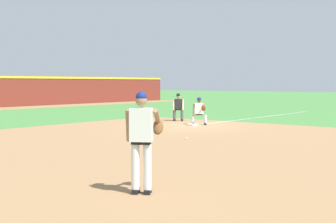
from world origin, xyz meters
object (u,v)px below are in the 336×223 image
(pitcher, at_px, (143,136))
(umpire, at_px, (178,106))
(baseball, at_px, (186,138))
(first_base_bag, at_px, (192,125))
(first_baseman, at_px, (199,110))

(pitcher, xyz_separation_m, umpire, (13.23, 9.29, -0.27))
(pitcher, bearing_deg, baseball, 30.84)
(umpire, bearing_deg, first_base_bag, -129.51)
(first_baseman, relative_size, umpire, 0.92)
(first_base_bag, xyz_separation_m, pitcher, (-11.43, -7.11, 1.01))
(baseball, relative_size, pitcher, 0.04)
(first_baseman, xyz_separation_m, umpire, (1.23, 2.21, 0.06))
(umpire, bearing_deg, pitcher, -144.93)
(pitcher, height_order, umpire, pitcher)
(first_base_bag, bearing_deg, baseball, -146.52)
(first_baseman, bearing_deg, umpire, 60.86)
(baseball, bearing_deg, umpire, 39.42)
(first_baseman, bearing_deg, first_base_bag, 177.11)
(first_base_bag, height_order, pitcher, pitcher)
(baseball, xyz_separation_m, umpire, (6.18, 5.08, 0.76))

